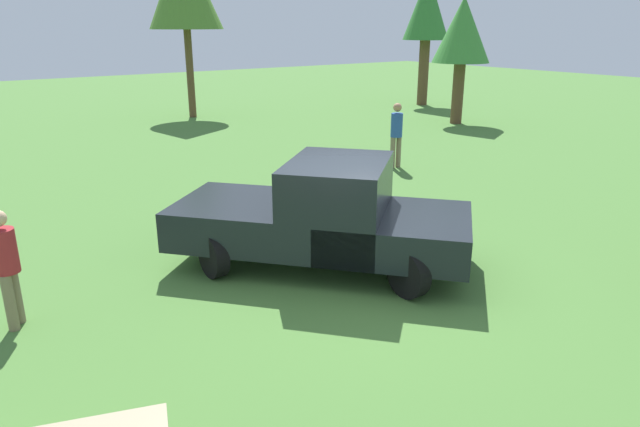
{
  "coord_description": "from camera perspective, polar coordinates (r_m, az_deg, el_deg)",
  "views": [
    {
      "loc": [
        6.29,
        -5.21,
        3.82
      ],
      "look_at": [
        -0.84,
        -0.05,
        0.9
      ],
      "focal_mm": 32.12,
      "sensor_mm": 36.0,
      "label": 1
    }
  ],
  "objects": [
    {
      "name": "person_visitor",
      "position": [
        8.4,
        -28.8,
        -4.35
      ],
      "size": [
        0.44,
        0.44,
        1.62
      ],
      "rotation": [
        0.0,
        0.0,
        1.05
      ],
      "color": "#7A6B51",
      "rests_on": "ground_plane"
    },
    {
      "name": "tree_side",
      "position": [
        29.12,
        10.6,
        19.34
      ],
      "size": [
        2.18,
        2.18,
        6.13
      ],
      "color": "brown",
      "rests_on": "ground_plane"
    },
    {
      "name": "ground_plane",
      "position": [
        9.02,
        3.4,
        -6.75
      ],
      "size": [
        80.0,
        80.0,
        0.0
      ],
      "primitive_type": "plane",
      "color": "#477533"
    },
    {
      "name": "tree_back_left",
      "position": [
        23.75,
        14.0,
        17.14
      ],
      "size": [
        2.23,
        2.23,
        4.85
      ],
      "color": "brown",
      "rests_on": "ground_plane"
    },
    {
      "name": "pickup_truck",
      "position": [
        9.24,
        0.75,
        0.01
      ],
      "size": [
        4.91,
        4.62,
        1.78
      ],
      "rotation": [
        0.0,
        0.0,
        3.85
      ],
      "color": "black",
      "rests_on": "ground_plane"
    },
    {
      "name": "person_bystander",
      "position": [
        15.99,
        7.63,
        8.12
      ],
      "size": [
        0.35,
        0.35,
        1.79
      ],
      "rotation": [
        0.0,
        0.0,
        3.03
      ],
      "color": "#7A6B51",
      "rests_on": "ground_plane"
    }
  ]
}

